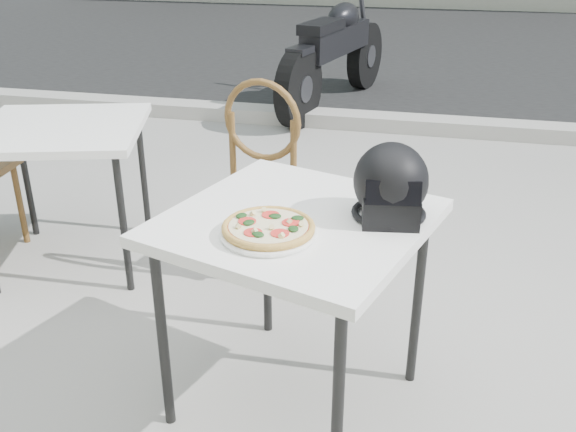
% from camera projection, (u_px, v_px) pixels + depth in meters
% --- Properties ---
extents(ground, '(80.00, 80.00, 0.00)m').
position_uv_depth(ground, '(368.00, 335.00, 2.78)').
color(ground, '#9E9B96').
rests_on(ground, ground).
extents(street_asphalt, '(30.00, 8.00, 0.00)m').
position_uv_depth(street_asphalt, '(424.00, 46.00, 8.96)').
color(street_asphalt, black).
rests_on(street_asphalt, ground).
extents(curb, '(30.00, 0.25, 0.12)m').
position_uv_depth(curb, '(408.00, 124.00, 5.40)').
color(curb, '#A9A59E').
rests_on(curb, ground).
extents(cafe_table_main, '(1.00, 1.00, 0.76)m').
position_uv_depth(cafe_table_main, '(297.00, 235.00, 2.12)').
color(cafe_table_main, white).
rests_on(cafe_table_main, ground).
extents(plate, '(0.36, 0.36, 0.02)m').
position_uv_depth(plate, '(268.00, 233.00, 1.96)').
color(plate, white).
rests_on(plate, cafe_table_main).
extents(pizza, '(0.35, 0.35, 0.04)m').
position_uv_depth(pizza, '(268.00, 227.00, 1.95)').
color(pizza, gold).
rests_on(pizza, plate).
extents(helmet, '(0.28, 0.29, 0.25)m').
position_uv_depth(helmet, '(391.00, 186.00, 2.04)').
color(helmet, black).
rests_on(helmet, cafe_table_main).
extents(cafe_chair_main, '(0.46, 0.46, 1.01)m').
position_uv_depth(cafe_chair_main, '(271.00, 168.00, 3.04)').
color(cafe_chair_main, brown).
rests_on(cafe_chair_main, ground).
extents(cafe_table_side, '(0.96, 0.96, 0.73)m').
position_uv_depth(cafe_table_side, '(61.00, 138.00, 3.11)').
color(cafe_table_side, white).
rests_on(cafe_table_side, ground).
extents(motorcycle, '(0.76, 2.19, 1.11)m').
position_uv_depth(motorcycle, '(336.00, 54.00, 5.95)').
color(motorcycle, black).
rests_on(motorcycle, street_asphalt).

